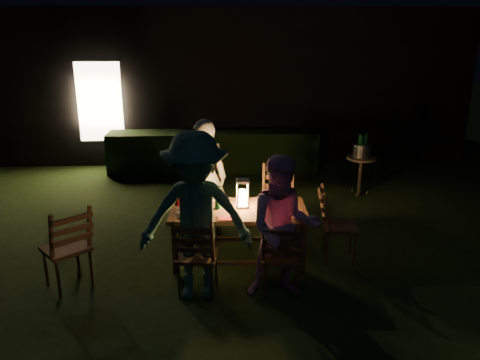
{
  "coord_description": "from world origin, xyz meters",
  "views": [
    {
      "loc": [
        -0.47,
        -5.52,
        2.72
      ],
      "look_at": [
        -0.17,
        0.01,
        0.96
      ],
      "focal_mm": 35.0,
      "sensor_mm": 36.0,
      "label": 1
    }
  ],
  "objects": [
    {
      "name": "phone",
      "position": [
        -0.83,
        -0.52,
        0.68
      ],
      "size": [
        0.14,
        0.07,
        0.01
      ],
      "primitive_type": "cube",
      "color": "black",
      "rests_on": "dining_table"
    },
    {
      "name": "dining_table",
      "position": [
        -0.2,
        -0.24,
        0.61
      ],
      "size": [
        1.66,
        0.88,
        0.68
      ],
      "rotation": [
        0.0,
        0.0,
        -0.04
      ],
      "color": "#512F1B",
      "rests_on": "ground"
    },
    {
      "name": "side_table",
      "position": [
        2.04,
        2.1,
        0.59
      ],
      "size": [
        0.5,
        0.5,
        0.67
      ],
      "color": "brown",
      "rests_on": "ground"
    },
    {
      "name": "garden_envelope",
      "position": [
        -0.01,
        6.15,
        1.58
      ],
      "size": [
        40.0,
        40.0,
        3.2
      ],
      "color": "black",
      "rests_on": "ground"
    },
    {
      "name": "napkin_left",
      "position": [
        -0.36,
        -0.56,
        0.69
      ],
      "size": [
        0.18,
        0.14,
        0.01
      ],
      "primitive_type": "cube",
      "color": "red",
      "rests_on": "dining_table"
    },
    {
      "name": "wineglass_e",
      "position": [
        -0.31,
        -0.54,
        0.77
      ],
      "size": [
        0.06,
        0.06,
        0.18
      ],
      "primitive_type": null,
      "color": "silver",
      "rests_on": "dining_table"
    },
    {
      "name": "wineglass_c",
      "position": [
        0.09,
        -0.54,
        0.77
      ],
      "size": [
        0.06,
        0.06,
        0.18
      ],
      "primitive_type": null,
      "color": "#59070F",
      "rests_on": "dining_table"
    },
    {
      "name": "bottle_table",
      "position": [
        -0.45,
        -0.24,
        0.82
      ],
      "size": [
        0.07,
        0.07,
        0.28
      ],
      "primitive_type": "cylinder",
      "color": "#0F471E",
      "rests_on": "dining_table"
    },
    {
      "name": "chair_far_left",
      "position": [
        -0.61,
        0.54,
        0.31
      ],
      "size": [
        0.52,
        0.55,
        1.03
      ],
      "rotation": [
        0.0,
        0.0,
        3.01
      ],
      "color": "#512F1B",
      "rests_on": "ground"
    },
    {
      "name": "wineglass_b",
      "position": [
        -0.92,
        -0.34,
        0.77
      ],
      "size": [
        0.06,
        0.06,
        0.18
      ],
      "primitive_type": null,
      "color": "#59070F",
      "rests_on": "dining_table"
    },
    {
      "name": "chair_end",
      "position": [
        1.03,
        -0.29,
        0.29
      ],
      "size": [
        0.51,
        0.49,
        0.95
      ],
      "rotation": [
        0.0,
        0.0,
        -1.72
      ],
      "color": "#512F1B",
      "rests_on": "ground"
    },
    {
      "name": "person_opp_right",
      "position": [
        0.22,
        -1.08,
        0.78
      ],
      "size": [
        0.78,
        0.62,
        1.55
      ],
      "primitive_type": "imported",
      "rotation": [
        0.0,
        0.0,
        -0.04
      ],
      "color": "#DA96C2",
      "rests_on": "ground"
    },
    {
      "name": "bottle_bucket_b",
      "position": [
        2.09,
        2.14,
        0.83
      ],
      "size": [
        0.07,
        0.07,
        0.32
      ],
      "primitive_type": "cylinder",
      "color": "#0F471E",
      "rests_on": "side_table"
    },
    {
      "name": "ice_bucket",
      "position": [
        2.04,
        2.1,
        0.78
      ],
      "size": [
        0.3,
        0.3,
        0.22
      ],
      "primitive_type": "cylinder",
      "color": "#A5A8AD",
      "rests_on": "side_table"
    },
    {
      "name": "bottle_bucket_a",
      "position": [
        1.99,
        2.06,
        0.83
      ],
      "size": [
        0.07,
        0.07,
        0.32
      ],
      "primitive_type": "cylinder",
      "color": "#0F471E",
      "rests_on": "side_table"
    },
    {
      "name": "chair_spare",
      "position": [
        -2.1,
        -0.79,
        0.31
      ],
      "size": [
        0.66,
        0.66,
        1.01
      ],
      "rotation": [
        0.0,
        0.0,
        0.69
      ],
      "color": "#512F1B",
      "rests_on": "ground"
    },
    {
      "name": "person_opp_left",
      "position": [
        -0.68,
        -1.05,
        0.9
      ],
      "size": [
        1.19,
        0.71,
        1.8
      ],
      "primitive_type": "imported",
      "rotation": [
        0.0,
        0.0,
        -0.04
      ],
      "color": "#356A53",
      "rests_on": "ground"
    },
    {
      "name": "plate_far_left",
      "position": [
        -0.74,
        -0.0,
        0.69
      ],
      "size": [
        0.25,
        0.25,
        0.01
      ],
      "primitive_type": "cylinder",
      "color": "white",
      "rests_on": "dining_table"
    },
    {
      "name": "chair_far_right",
      "position": [
        0.38,
        0.5,
        0.3
      ],
      "size": [
        0.5,
        0.53,
        1.0
      ],
      "rotation": [
        0.0,
        0.0,
        3.02
      ],
      "color": "#512F1B",
      "rests_on": "ground"
    },
    {
      "name": "napkin_right",
      "position": [
        0.34,
        -0.57,
        0.69
      ],
      "size": [
        0.18,
        0.14,
        0.01
      ],
      "primitive_type": "cube",
      "color": "red",
      "rests_on": "dining_table"
    },
    {
      "name": "chair_near_right",
      "position": [
        0.22,
        -1.03,
        0.28
      ],
      "size": [
        0.47,
        0.49,
        0.91
      ],
      "rotation": [
        0.0,
        0.0,
        -0.16
      ],
      "color": "#512F1B",
      "rests_on": "ground"
    },
    {
      "name": "plate_near_left",
      "position": [
        -0.75,
        -0.44,
        0.69
      ],
      "size": [
        0.25,
        0.25,
        0.01
      ],
      "primitive_type": "cylinder",
      "color": "white",
      "rests_on": "dining_table"
    },
    {
      "name": "wineglass_d",
      "position": [
        0.43,
        -0.09,
        0.77
      ],
      "size": [
        0.06,
        0.06,
        0.18
      ],
      "primitive_type": null,
      "color": "#59070F",
      "rests_on": "dining_table"
    },
    {
      "name": "chair_near_left",
      "position": [
        -0.68,
        -1.0,
        0.29
      ],
      "size": [
        0.49,
        0.52,
        0.95
      ],
      "rotation": [
        0.0,
        0.0,
        -0.16
      ],
      "color": "#512F1B",
      "rests_on": "ground"
    },
    {
      "name": "lantern",
      "position": [
        -0.14,
        -0.2,
        0.84
      ],
      "size": [
        0.16,
        0.16,
        0.35
      ],
      "color": "white",
      "rests_on": "dining_table"
    },
    {
      "name": "person_house_side",
      "position": [
        -0.61,
        0.59,
        0.82
      ],
      "size": [
        0.61,
        0.41,
        1.64
      ],
      "primitive_type": "imported",
      "rotation": [
        0.0,
        0.0,
        3.1
      ],
      "color": "#EEE8CB",
      "rests_on": "ground"
    },
    {
      "name": "wineglass_a",
      "position": [
        -0.49,
        0.05,
        0.77
      ],
      "size": [
        0.06,
        0.06,
        0.18
      ],
      "primitive_type": null,
      "color": "#59070F",
      "rests_on": "dining_table"
    },
    {
      "name": "plate_far_right",
      "position": [
        0.26,
        -0.04,
        0.69
      ],
      "size": [
        0.25,
        0.25,
        0.01
      ],
      "primitive_type": "cylinder",
      "color": "white",
      "rests_on": "dining_table"
    },
    {
      "name": "plate_near_right",
      "position": [
        0.25,
        -0.48,
        0.69
      ],
      "size": [
        0.25,
        0.25,
        0.01
      ],
      "primitive_type": "cylinder",
      "color": "white",
      "rests_on": "dining_table"
    }
  ]
}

